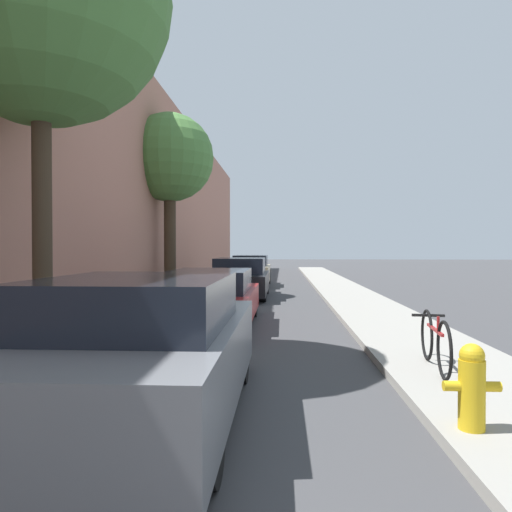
{
  "coord_description": "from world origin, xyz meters",
  "views": [
    {
      "loc": [
        0.55,
        2.01,
        1.7
      ],
      "look_at": [
        0.09,
        10.23,
        1.57
      ],
      "focal_mm": 33.17,
      "sensor_mm": 36.0,
      "label": 1
    }
  ],
  "objects_px": {
    "parked_car_red": "(211,299)",
    "bicycle": "(435,341)",
    "parked_car_grey": "(142,351)",
    "street_tree_far": "(170,159)",
    "parked_car_black": "(241,279)",
    "parked_car_champagne": "(251,271)",
    "fire_hydrant": "(472,385)"
  },
  "relations": [
    {
      "from": "parked_car_red",
      "to": "bicycle",
      "type": "height_order",
      "value": "parked_car_red"
    },
    {
      "from": "parked_car_grey",
      "to": "street_tree_far",
      "type": "relative_size",
      "value": 0.67
    },
    {
      "from": "parked_car_grey",
      "to": "parked_car_red",
      "type": "bearing_deg",
      "value": 91.64
    },
    {
      "from": "parked_car_red",
      "to": "parked_car_black",
      "type": "height_order",
      "value": "parked_car_black"
    },
    {
      "from": "parked_car_champagne",
      "to": "bicycle",
      "type": "height_order",
      "value": "parked_car_champagne"
    },
    {
      "from": "parked_car_black",
      "to": "parked_car_red",
      "type": "bearing_deg",
      "value": -91.14
    },
    {
      "from": "parked_car_black",
      "to": "street_tree_far",
      "type": "height_order",
      "value": "street_tree_far"
    },
    {
      "from": "parked_car_champagne",
      "to": "bicycle",
      "type": "distance_m",
      "value": 15.51
    },
    {
      "from": "street_tree_far",
      "to": "fire_hydrant",
      "type": "relative_size",
      "value": 8.38
    },
    {
      "from": "street_tree_far",
      "to": "fire_hydrant",
      "type": "distance_m",
      "value": 14.03
    },
    {
      "from": "parked_car_red",
      "to": "parked_car_black",
      "type": "xyz_separation_m",
      "value": [
        0.12,
        6.0,
        0.06
      ]
    },
    {
      "from": "street_tree_far",
      "to": "parked_car_red",
      "type": "bearing_deg",
      "value": -68.66
    },
    {
      "from": "parked_car_black",
      "to": "bicycle",
      "type": "distance_m",
      "value": 10.55
    },
    {
      "from": "parked_car_red",
      "to": "parked_car_champagne",
      "type": "height_order",
      "value": "parked_car_champagne"
    },
    {
      "from": "street_tree_far",
      "to": "fire_hydrant",
      "type": "height_order",
      "value": "street_tree_far"
    },
    {
      "from": "bicycle",
      "to": "parked_car_grey",
      "type": "bearing_deg",
      "value": -147.71
    },
    {
      "from": "parked_car_black",
      "to": "street_tree_far",
      "type": "relative_size",
      "value": 0.69
    },
    {
      "from": "parked_car_grey",
      "to": "fire_hydrant",
      "type": "distance_m",
      "value": 3.07
    },
    {
      "from": "parked_car_red",
      "to": "parked_car_champagne",
      "type": "relative_size",
      "value": 1.14
    },
    {
      "from": "fire_hydrant",
      "to": "parked_car_grey",
      "type": "bearing_deg",
      "value": 172.55
    },
    {
      "from": "bicycle",
      "to": "parked_car_champagne",
      "type": "bearing_deg",
      "value": 108.55
    },
    {
      "from": "parked_car_champagne",
      "to": "fire_hydrant",
      "type": "height_order",
      "value": "parked_car_champagne"
    },
    {
      "from": "street_tree_far",
      "to": "parked_car_grey",
      "type": "bearing_deg",
      "value": -77.8
    },
    {
      "from": "parked_car_grey",
      "to": "parked_car_red",
      "type": "height_order",
      "value": "parked_car_grey"
    },
    {
      "from": "parked_car_red",
      "to": "street_tree_far",
      "type": "height_order",
      "value": "street_tree_far"
    },
    {
      "from": "parked_car_black",
      "to": "fire_hydrant",
      "type": "xyz_separation_m",
      "value": [
        3.08,
        -12.06,
        -0.15
      ]
    },
    {
      "from": "parked_car_red",
      "to": "street_tree_far",
      "type": "xyz_separation_m",
      "value": [
        -2.38,
        6.08,
        4.22
      ]
    },
    {
      "from": "parked_car_black",
      "to": "bicycle",
      "type": "bearing_deg",
      "value": -71.07
    },
    {
      "from": "parked_car_champagne",
      "to": "fire_hydrant",
      "type": "relative_size",
      "value": 5.24
    },
    {
      "from": "parked_car_grey",
      "to": "street_tree_far",
      "type": "bearing_deg",
      "value": 102.2
    },
    {
      "from": "fire_hydrant",
      "to": "parked_car_black",
      "type": "bearing_deg",
      "value": 104.33
    },
    {
      "from": "parked_car_grey",
      "to": "parked_car_black",
      "type": "relative_size",
      "value": 0.96
    }
  ]
}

